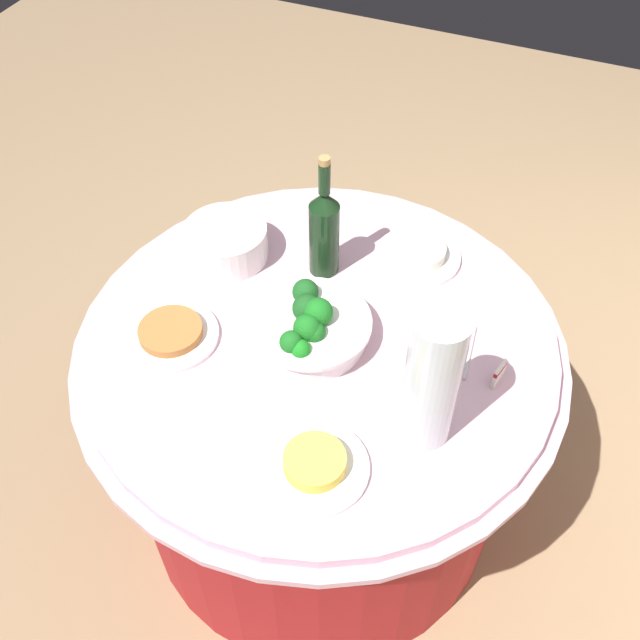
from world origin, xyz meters
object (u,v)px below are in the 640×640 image
object	(u,v)px
food_plate_peanuts	(171,334)
label_placard_front	(499,373)
food_plate_rice	(418,254)
plate_stack	(226,242)
serving_tongs	(462,348)
food_plate_fried_egg	(315,465)
broccoli_bowl	(310,326)
decorative_fruit_vase	(431,385)
wine_bottle	(324,230)

from	to	relation	value
food_plate_peanuts	label_placard_front	size ratio (longest dim) A/B	4.00
food_plate_rice	plate_stack	bearing A→B (deg)	-68.78
plate_stack	serving_tongs	world-z (taller)	plate_stack
plate_stack	food_plate_fried_egg	bearing A→B (deg)	42.61
food_plate_peanuts	food_plate_fried_egg	bearing A→B (deg)	66.53
broccoli_bowl	plate_stack	size ratio (longest dim) A/B	1.33
decorative_fruit_vase	food_plate_fried_egg	world-z (taller)	decorative_fruit_vase
plate_stack	wine_bottle	bearing A→B (deg)	101.29
broccoli_bowl	food_plate_fried_egg	xyz separation A→B (m)	(0.31, 0.14, -0.03)
plate_stack	food_plate_fried_egg	size ratio (longest dim) A/B	0.95
plate_stack	wine_bottle	distance (m)	0.27
decorative_fruit_vase	label_placard_front	xyz separation A→B (m)	(-0.18, 0.11, -0.12)
broccoli_bowl	food_plate_peanuts	world-z (taller)	broccoli_bowl
food_plate_rice	wine_bottle	bearing A→B (deg)	-58.43
decorative_fruit_vase	label_placard_front	bearing A→B (deg)	148.07
label_placard_front	food_plate_fried_egg	bearing A→B (deg)	-38.56
broccoli_bowl	label_placard_front	world-z (taller)	broccoli_bowl
plate_stack	serving_tongs	size ratio (longest dim) A/B	1.25
decorative_fruit_vase	food_plate_peanuts	distance (m)	0.63
food_plate_fried_egg	food_plate_rice	distance (m)	0.67
serving_tongs	plate_stack	bearing A→B (deg)	-96.57
plate_stack	decorative_fruit_vase	size ratio (longest dim) A/B	0.62
broccoli_bowl	food_plate_rice	distance (m)	0.38
wine_bottle	decorative_fruit_vase	distance (m)	0.52
food_plate_fried_egg	serving_tongs	bearing A→B (deg)	155.60
serving_tongs	food_plate_peanuts	bearing A→B (deg)	-70.37
broccoli_bowl	label_placard_front	distance (m)	0.43
serving_tongs	broccoli_bowl	bearing A→B (deg)	-72.58
broccoli_bowl	serving_tongs	bearing A→B (deg)	107.42
broccoli_bowl	wine_bottle	bearing A→B (deg)	-165.27
food_plate_rice	label_placard_front	xyz separation A→B (m)	(0.31, 0.28, 0.01)
food_plate_fried_egg	label_placard_front	size ratio (longest dim) A/B	4.00
food_plate_rice	label_placard_front	bearing A→B (deg)	42.34
plate_stack	decorative_fruit_vase	distance (m)	0.71
food_plate_fried_egg	food_plate_peanuts	distance (m)	0.48
decorative_fruit_vase	food_plate_fried_egg	bearing A→B (deg)	-44.38
decorative_fruit_vase	wine_bottle	bearing A→B (deg)	-134.26
decorative_fruit_vase	food_plate_peanuts	world-z (taller)	decorative_fruit_vase
serving_tongs	food_plate_peanuts	xyz separation A→B (m)	(0.22, -0.63, 0.01)
label_placard_front	wine_bottle	bearing A→B (deg)	-110.57
broccoli_bowl	food_plate_peanuts	distance (m)	0.32
decorative_fruit_vase	serving_tongs	world-z (taller)	decorative_fruit_vase
wine_bottle	food_plate_peanuts	size ratio (longest dim) A/B	1.53
food_plate_peanuts	food_plate_rice	size ratio (longest dim) A/B	1.00
food_plate_fried_egg	food_plate_rice	xyz separation A→B (m)	(-0.67, 0.00, 0.00)
plate_stack	serving_tongs	distance (m)	0.65
decorative_fruit_vase	serving_tongs	xyz separation A→B (m)	(-0.24, 0.02, -0.15)
plate_stack	food_plate_rice	size ratio (longest dim) A/B	0.95
food_plate_rice	label_placard_front	distance (m)	0.42
plate_stack	wine_bottle	xyz separation A→B (m)	(-0.05, 0.25, 0.08)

